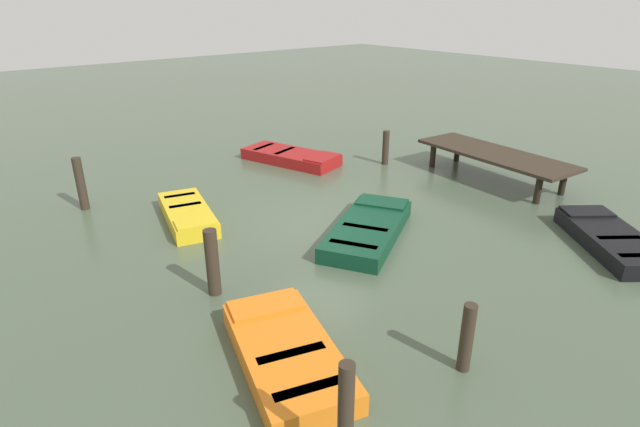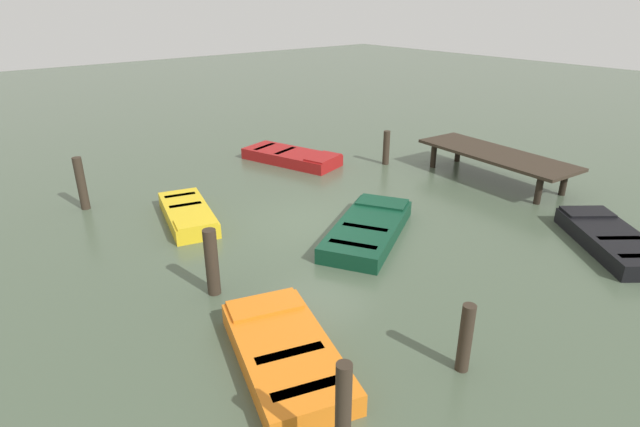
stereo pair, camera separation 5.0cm
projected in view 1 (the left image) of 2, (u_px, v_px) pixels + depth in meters
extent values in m
plane|color=#475642|center=(320.00, 225.00, 13.77)|extent=(80.00, 80.00, 0.00)
cube|color=#33281E|center=(495.00, 154.00, 16.82)|extent=(5.46, 2.31, 0.10)
cylinder|color=black|center=(563.00, 182.00, 15.74)|extent=(0.20, 0.20, 0.85)
cylinder|color=black|center=(538.00, 190.00, 15.06)|extent=(0.20, 0.20, 0.85)
cylinder|color=black|center=(457.00, 150.00, 18.96)|extent=(0.20, 0.20, 0.85)
cylinder|color=black|center=(433.00, 156.00, 18.29)|extent=(0.20, 0.20, 0.85)
cube|color=#0C3823|center=(368.00, 230.00, 13.03)|extent=(3.12, 3.93, 0.40)
cube|color=maroon|center=(368.00, 225.00, 12.98)|extent=(2.56, 3.29, 0.04)
cube|color=#0C3823|center=(382.00, 202.00, 14.17)|extent=(1.57, 1.37, 0.06)
cube|color=maroon|center=(365.00, 228.00, 12.72)|extent=(1.11, 0.75, 0.04)
cube|color=maroon|center=(353.00, 245.00, 11.86)|extent=(1.11, 0.75, 0.04)
cube|color=gold|center=(188.00, 214.00, 13.95)|extent=(3.17, 1.85, 0.40)
cube|color=#4C3319|center=(187.00, 210.00, 13.90)|extent=(2.67, 1.50, 0.04)
cube|color=gold|center=(196.00, 223.00, 12.89)|extent=(0.89, 1.14, 0.06)
cube|color=#42301E|center=(185.00, 205.00, 14.07)|extent=(0.42, 0.90, 0.04)
cube|color=#42301E|center=(180.00, 196.00, 14.75)|extent=(0.42, 0.90, 0.04)
cube|color=maroon|center=(291.00, 157.00, 18.92)|extent=(3.92, 2.43, 0.40)
cube|color=black|center=(290.00, 153.00, 18.86)|extent=(3.30, 1.97, 0.04)
cube|color=maroon|center=(322.00, 157.00, 18.10)|extent=(1.14, 1.47, 0.06)
cube|color=black|center=(285.00, 151.00, 18.98)|extent=(0.51, 1.13, 0.04)
cube|color=black|center=(264.00, 147.00, 19.50)|extent=(0.51, 1.13, 0.04)
cube|color=orange|center=(287.00, 354.00, 8.52)|extent=(3.42, 2.35, 0.40)
cube|color=black|center=(287.00, 347.00, 8.46)|extent=(2.88, 1.90, 0.04)
cube|color=orange|center=(266.00, 305.00, 9.46)|extent=(1.05, 1.48, 0.06)
cube|color=black|center=(291.00, 354.00, 8.25)|extent=(0.54, 1.16, 0.04)
cube|color=black|center=(310.00, 389.00, 7.52)|extent=(0.54, 1.16, 0.04)
cube|color=black|center=(612.00, 240.00, 12.48)|extent=(3.43, 3.09, 0.40)
cube|color=gray|center=(613.00, 235.00, 12.42)|extent=(2.85, 2.55, 0.04)
cube|color=black|center=(587.00, 211.00, 13.56)|extent=(1.32, 1.41, 0.06)
cube|color=#776E5D|center=(619.00, 238.00, 12.18)|extent=(0.81, 0.96, 0.04)
cylinder|color=#33281E|center=(81.00, 184.00, 14.52)|extent=(0.25, 0.25, 1.55)
cylinder|color=#33281E|center=(345.00, 426.00, 6.15)|extent=(0.20, 0.20, 1.87)
cylinder|color=#33281E|center=(467.00, 338.00, 8.24)|extent=(0.22, 0.22, 1.25)
cylinder|color=#33281E|center=(212.00, 263.00, 10.35)|extent=(0.27, 0.27, 1.46)
cylinder|color=#33281E|center=(386.00, 148.00, 18.54)|extent=(0.24, 0.24, 1.24)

